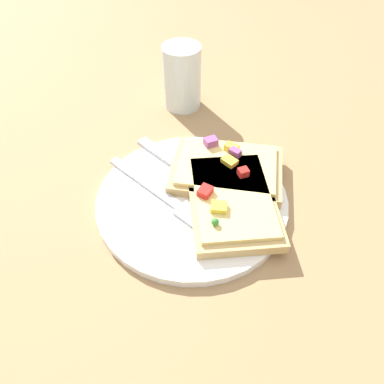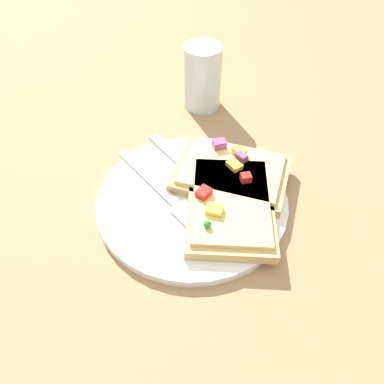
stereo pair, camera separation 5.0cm
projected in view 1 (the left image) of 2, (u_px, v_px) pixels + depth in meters
The scene contains 8 objects.
ground_plane at pixel (192, 203), 0.51m from camera, with size 4.00×4.00×0.00m, color #9E7A51.
plate at pixel (192, 200), 0.51m from camera, with size 0.26×0.26×0.01m.
fork at pixel (172, 201), 0.50m from camera, with size 0.20×0.12×0.01m.
knife at pixel (179, 166), 0.54m from camera, with size 0.18×0.11×0.01m.
pizza_slice_main at pixel (232, 199), 0.49m from camera, with size 0.19×0.14×0.03m.
pizza_slice_corner at pixel (227, 168), 0.53m from camera, with size 0.17×0.19×0.03m.
crumb_scatter at pixel (200, 190), 0.51m from camera, with size 0.02×0.06×0.01m.
drinking_glass at pixel (182, 77), 0.64m from camera, with size 0.07×0.07×0.11m.
Camera 1 is at (0.32, -0.10, 0.39)m, focal length 35.00 mm.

